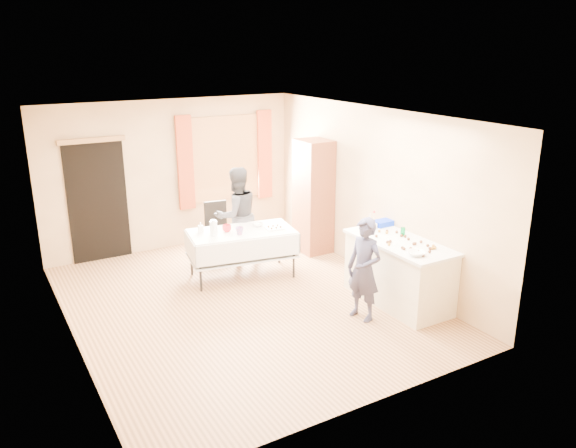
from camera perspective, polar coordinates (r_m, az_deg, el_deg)
floor at (r=8.00m, az=-4.55°, el=-8.01°), size 4.50×5.50×0.02m
ceiling at (r=7.26m, az=-5.06°, el=10.95°), size 4.50×5.50×0.02m
wall_back at (r=10.01m, az=-11.69°, el=4.92°), size 4.50×0.02×2.60m
wall_front at (r=5.32m, az=8.30°, el=-6.42°), size 4.50×0.02×2.60m
wall_left at (r=6.92m, az=-21.91°, el=-1.79°), size 0.02×5.50×2.60m
wall_right at (r=8.70m, az=8.75°, el=3.16°), size 0.02×5.50×2.60m
window_frame at (r=10.29m, az=-6.40°, el=6.65°), size 1.32×0.06×1.52m
window_pane at (r=10.28m, az=-6.36°, el=6.64°), size 1.20×0.02×1.40m
curtain_left at (r=9.96m, az=-10.39°, el=6.10°), size 0.28×0.06×1.65m
curtain_right at (r=10.58m, az=-2.40°, el=7.05°), size 0.28×0.06×1.65m
doorway at (r=9.74m, az=-18.76°, el=2.15°), size 0.95×0.04×2.00m
door_lintel at (r=9.50m, az=-19.33°, el=8.04°), size 1.05×0.06×0.08m
cabinet at (r=9.64m, az=2.60°, el=2.80°), size 0.50×0.60×1.95m
counter at (r=7.97m, az=11.17°, el=-4.78°), size 0.77×1.63×0.91m
party_table at (r=8.71m, az=-4.70°, el=-2.58°), size 1.73×1.09×0.75m
chair at (r=9.64m, az=-7.05°, el=-1.66°), size 0.44×0.44×0.93m
girl at (r=7.35m, az=7.74°, el=-4.60°), size 0.67×0.58×1.38m
woman at (r=9.22m, az=-5.22°, el=0.89°), size 0.81×0.65×1.60m
soda_can at (r=8.00m, az=11.59°, el=-0.76°), size 0.07×0.07×0.12m
mixing_bowl at (r=7.31m, az=12.87°, el=-2.92°), size 0.37×0.37×0.05m
foam_block at (r=8.24m, az=8.42°, el=-0.19°), size 0.16×0.11×0.08m
blue_basket at (r=8.41m, az=9.68°, el=0.11°), size 0.31×0.21×0.08m
pitcher at (r=8.40m, az=-7.56°, el=-0.44°), size 0.12×0.12×0.22m
cup_red at (r=8.57m, az=-6.23°, el=-0.44°), size 0.20×0.20×0.11m
cup_rainbow at (r=8.42m, az=-4.94°, el=-0.70°), size 0.14×0.14×0.11m
small_bowl at (r=8.80m, az=-3.08°, el=-0.06°), size 0.23×0.23×0.05m
pastry_tray at (r=8.66m, az=-1.37°, el=-0.43°), size 0.31×0.25×0.02m
bottle at (r=8.59m, az=-8.87°, el=-0.33°), size 0.09×0.09×0.16m
cake_balls at (r=7.69m, az=11.89°, el=-1.85°), size 0.51×1.09×0.04m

